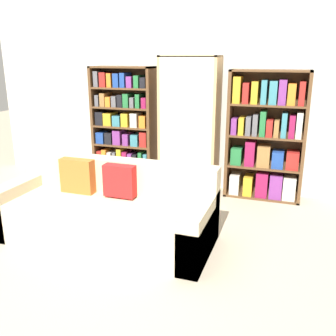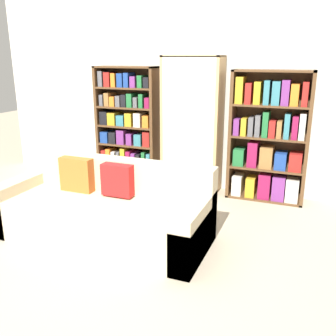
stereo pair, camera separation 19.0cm
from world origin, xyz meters
The scene contains 7 objects.
ground_plane centered at (0.00, 0.00, 0.00)m, with size 16.00×16.00×0.00m, color tan.
wall_back centered at (0.00, 2.50, 1.35)m, with size 6.10×0.06×2.70m.
couch centered at (-0.29, 0.59, 0.28)m, with size 2.16×0.85×0.77m.
bookshelf_left centered at (-0.89, 2.30, 0.81)m, with size 0.90×0.32×1.66m.
display_cabinet centered at (0.09, 2.28, 0.90)m, with size 0.78×0.36×1.80m.
bookshelf_right centered at (1.10, 2.30, 0.77)m, with size 0.97×0.32×1.63m.
wine_bottle centered at (0.45, 1.51, 0.16)m, with size 0.09×0.09×0.38m.
Camera 1 is at (1.44, -2.50, 1.79)m, focal length 40.00 mm.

